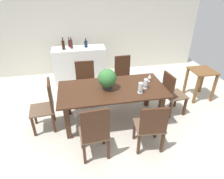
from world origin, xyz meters
TOP-DOWN VIEW (x-y plane):
  - ground_plane at (0.00, 0.00)m, footprint 7.04×7.04m
  - back_wall at (0.00, 2.60)m, footprint 6.40×0.10m
  - dining_table at (0.00, -0.03)m, footprint 2.04×1.01m
  - chair_near_left at (-0.45, -0.95)m, footprint 0.48×0.44m
  - chair_far_left at (-0.45, 0.91)m, footprint 0.49×0.50m
  - chair_head_end at (-1.24, -0.02)m, footprint 0.47×0.48m
  - chair_far_right at (0.45, 0.90)m, footprint 0.42×0.45m
  - chair_foot_end at (1.24, -0.03)m, footprint 0.47×0.46m
  - chair_near_right at (0.45, -0.95)m, footprint 0.51×0.47m
  - flower_centerpiece at (-0.09, -0.02)m, footprint 0.35×0.35m
  - crystal_vase_left at (0.47, -0.28)m, footprint 0.10×0.10m
  - crystal_vase_center_near at (-0.04, 0.31)m, footprint 0.11×0.11m
  - crystal_vase_right at (0.62, -0.14)m, footprint 0.08×0.08m
  - wine_glass at (0.80, 0.13)m, footprint 0.07×0.07m
  - kitchen_counter at (-0.53, 1.91)m, footprint 1.41×0.53m
  - wine_bottle_tall at (-0.33, 1.94)m, footprint 0.08×0.08m
  - wine_bottle_amber at (-0.91, 1.85)m, footprint 0.08×0.08m
  - wine_bottle_dark at (-0.71, 1.92)m, footprint 0.07×0.07m
  - wine_bottle_green at (-0.76, 2.06)m, footprint 0.06×0.06m
  - side_table at (2.23, 0.43)m, footprint 0.53×0.54m

SIDE VIEW (x-z plane):
  - ground_plane at x=0.00m, z-range 0.00..0.00m
  - kitchen_counter at x=-0.53m, z-range 0.00..0.96m
  - chair_far_left at x=-0.45m, z-range 0.05..0.98m
  - chair_foot_end at x=1.24m, z-range 0.05..0.98m
  - chair_near_right at x=0.45m, z-range 0.05..0.98m
  - side_table at x=2.23m, z-range 0.17..0.90m
  - chair_far_right at x=0.45m, z-range 0.04..1.04m
  - chair_head_end at x=-1.24m, z-range 0.05..1.04m
  - chair_near_left at x=-0.45m, z-range 0.05..1.06m
  - dining_table at x=0.00m, z-range 0.26..1.00m
  - wine_glass at x=0.80m, z-range 0.77..0.93m
  - crystal_vase_right at x=0.62m, z-range 0.76..0.95m
  - crystal_vase_center_near at x=-0.04m, z-range 0.76..0.94m
  - crystal_vase_left at x=0.47m, z-range 0.75..0.96m
  - flower_centerpiece at x=-0.09m, z-range 0.75..1.15m
  - wine_bottle_tall at x=-0.33m, z-range 0.93..1.17m
  - wine_bottle_green at x=-0.76m, z-range 0.92..1.19m
  - wine_bottle_dark at x=-0.71m, z-range 0.93..1.23m
  - wine_bottle_amber at x=-0.91m, z-range 0.93..1.24m
  - back_wall at x=0.00m, z-range 0.00..2.60m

